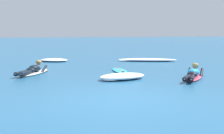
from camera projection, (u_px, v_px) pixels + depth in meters
name	position (u px, v px, depth m)	size (l,w,h in m)	color
ground_plane	(78.00, 62.00, 17.79)	(120.00, 120.00, 0.00)	#235B84
surfer_near	(193.00, 75.00, 11.54)	(1.70, 2.37, 0.55)	#E54C66
surfer_far	(33.00, 70.00, 12.74)	(1.36, 2.42, 0.53)	white
drifting_surfboard	(120.00, 70.00, 13.58)	(0.57, 1.89, 0.16)	#2DB2D1
whitewater_mid_left	(54.00, 60.00, 17.81)	(1.74, 1.53, 0.16)	white
whitewater_mid_right	(147.00, 60.00, 17.93)	(3.19, 1.56, 0.16)	white
whitewater_back	(122.00, 76.00, 11.36)	(1.89, 1.43, 0.21)	white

